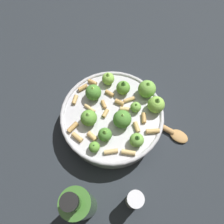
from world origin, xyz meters
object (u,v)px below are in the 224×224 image
object	(u,v)px
cooking_pan	(113,117)
wooden_spoon	(159,125)
olive_oil_bottle	(80,205)
pepper_shaker	(134,200)

from	to	relation	value
cooking_pan	wooden_spoon	bearing A→B (deg)	28.80
olive_oil_bottle	wooden_spoon	world-z (taller)	olive_oil_bottle
cooking_pan	wooden_spoon	distance (m)	0.14
cooking_pan	wooden_spoon	xyz separation A→B (m)	(0.11, 0.06, -0.04)
olive_oil_bottle	pepper_shaker	bearing A→B (deg)	38.77
olive_oil_bottle	wooden_spoon	bearing A→B (deg)	79.90
pepper_shaker	wooden_spoon	size ratio (longest dim) A/B	0.39
pepper_shaker	wooden_spoon	xyz separation A→B (m)	(-0.04, 0.21, -0.03)
cooking_pan	olive_oil_bottle	world-z (taller)	olive_oil_bottle
pepper_shaker	wooden_spoon	bearing A→B (deg)	100.52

